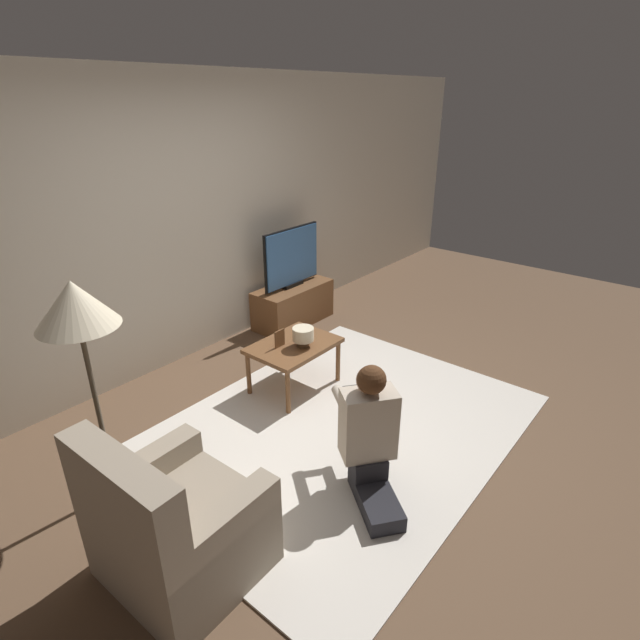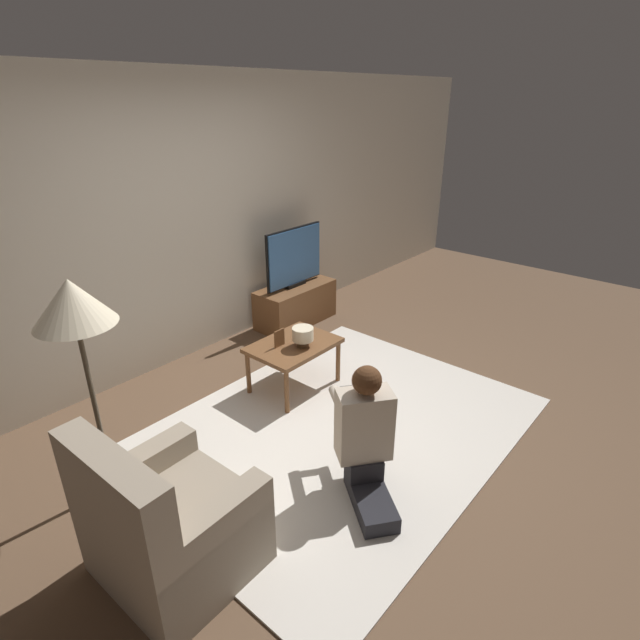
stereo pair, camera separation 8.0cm
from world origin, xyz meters
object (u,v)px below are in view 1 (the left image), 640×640
object	(u,v)px
tv	(292,257)
armchair	(177,530)
coffee_table	(294,349)
table_lamp	(303,335)
person_kneeling	(369,433)
floor_lamp	(77,315)

from	to	relation	value
tv	armchair	size ratio (longest dim) A/B	0.87
coffee_table	table_lamp	size ratio (longest dim) A/B	4.08
armchair	table_lamp	distance (m)	1.93
tv	armchair	distance (m)	3.33
person_kneeling	table_lamp	xyz separation A→B (m)	(0.63, 1.10, 0.10)
tv	table_lamp	bearing A→B (deg)	-134.01
person_kneeling	coffee_table	bearing A→B (deg)	-79.73
coffee_table	table_lamp	world-z (taller)	table_lamp
floor_lamp	armchair	distance (m)	1.28
coffee_table	table_lamp	xyz separation A→B (m)	(0.02, -0.09, 0.15)
floor_lamp	person_kneeling	bearing A→B (deg)	-49.45
tv	floor_lamp	distance (m)	2.90
floor_lamp	armchair	size ratio (longest dim) A/B	1.59
tv	armchair	bearing A→B (deg)	-148.25
floor_lamp	person_kneeling	distance (m)	1.85
armchair	person_kneeling	world-z (taller)	armchair
tv	coffee_table	bearing A→B (deg)	-137.19
armchair	person_kneeling	bearing A→B (deg)	-111.12
coffee_table	person_kneeling	bearing A→B (deg)	-117.15
coffee_table	floor_lamp	size ratio (longest dim) A/B	0.50
floor_lamp	person_kneeling	xyz separation A→B (m)	(1.07, -1.25, -0.83)
armchair	table_lamp	world-z (taller)	armchair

